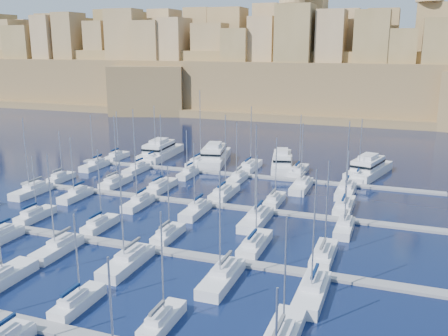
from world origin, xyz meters
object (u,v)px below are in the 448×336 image
at_px(motor_yacht_a, 160,151).
at_px(motor_yacht_c, 282,162).
at_px(motor_yacht_b, 214,155).
at_px(motor_yacht_d, 368,168).
at_px(sailboat_4, 162,320).

height_order(motor_yacht_a, motor_yacht_c, same).
distance_m(motor_yacht_b, motor_yacht_d, 37.31).
bearing_deg(sailboat_4, motor_yacht_a, 117.30).
relative_size(motor_yacht_a, motor_yacht_c, 1.16).
bearing_deg(motor_yacht_b, motor_yacht_c, -4.68).
xyz_separation_m(motor_yacht_a, motor_yacht_c, (32.92, -1.45, -0.00)).
xyz_separation_m(sailboat_4, motor_yacht_b, (-21.86, 71.85, 1.00)).
bearing_deg(motor_yacht_d, motor_yacht_c, -177.04).
distance_m(sailboat_4, motor_yacht_d, 73.07).
bearing_deg(motor_yacht_c, motor_yacht_b, 175.32).
distance_m(motor_yacht_a, motor_yacht_b, 15.23).
relative_size(motor_yacht_c, motor_yacht_d, 0.88).
bearing_deg(motor_yacht_c, motor_yacht_a, 177.47).
xyz_separation_m(sailboat_4, motor_yacht_d, (15.45, 71.41, 1.00)).
xyz_separation_m(motor_yacht_c, motor_yacht_d, (19.62, 1.01, 0.00)).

